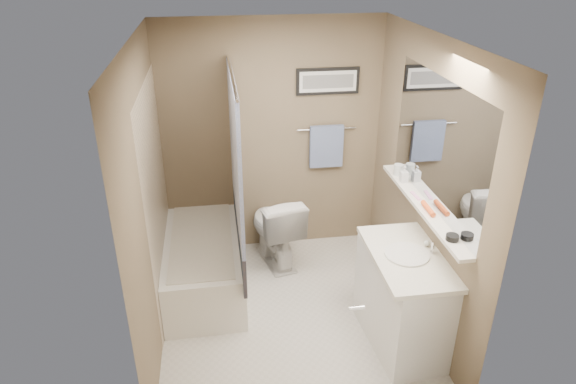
{
  "coord_description": "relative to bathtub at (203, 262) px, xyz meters",
  "views": [
    {
      "loc": [
        -0.55,
        -3.58,
        3.0
      ],
      "look_at": [
        0.0,
        0.15,
        1.15
      ],
      "focal_mm": 32.0,
      "sensor_mm": 36.0,
      "label": 1
    }
  ],
  "objects": [
    {
      "name": "ground",
      "position": [
        0.75,
        -0.58,
        -0.25
      ],
      "size": [
        2.5,
        2.5,
        0.0
      ],
      "primitive_type": "plane",
      "color": "beige",
      "rests_on": "ground"
    },
    {
      "name": "ceiling",
      "position": [
        0.75,
        -0.58,
        2.13
      ],
      "size": [
        2.2,
        2.5,
        0.04
      ],
      "primitive_type": "cube",
      "color": "white",
      "rests_on": "wall_back"
    },
    {
      "name": "wall_back",
      "position": [
        0.75,
        0.65,
        0.95
      ],
      "size": [
        2.2,
        0.04,
        2.4
      ],
      "primitive_type": "cube",
      "color": "brown",
      "rests_on": "ground"
    },
    {
      "name": "wall_front",
      "position": [
        0.75,
        -1.81,
        0.95
      ],
      "size": [
        2.2,
        0.04,
        2.4
      ],
      "primitive_type": "cube",
      "color": "brown",
      "rests_on": "ground"
    },
    {
      "name": "wall_left",
      "position": [
        -0.33,
        -0.58,
        0.95
      ],
      "size": [
        0.04,
        2.5,
        2.4
      ],
      "primitive_type": "cube",
      "color": "brown",
      "rests_on": "ground"
    },
    {
      "name": "wall_right",
      "position": [
        1.83,
        -0.58,
        0.95
      ],
      "size": [
        0.04,
        2.5,
        2.4
      ],
      "primitive_type": "cube",
      "color": "brown",
      "rests_on": "ground"
    },
    {
      "name": "tile_surround",
      "position": [
        -0.34,
        -0.08,
        0.75
      ],
      "size": [
        0.02,
        1.55,
        2.0
      ],
      "primitive_type": "cube",
      "color": "beige",
      "rests_on": "wall_left"
    },
    {
      "name": "curtain_rod",
      "position": [
        0.35,
        -0.08,
        1.8
      ],
      "size": [
        0.02,
        1.55,
        0.02
      ],
      "primitive_type": "cylinder",
      "rotation": [
        1.57,
        0.0,
        0.0
      ],
      "color": "silver",
      "rests_on": "wall_left"
    },
    {
      "name": "curtain_upper",
      "position": [
        0.35,
        -0.08,
        1.15
      ],
      "size": [
        0.03,
        1.45,
        1.28
      ],
      "primitive_type": "cube",
      "color": "silver",
      "rests_on": "curtain_rod"
    },
    {
      "name": "curtain_lower",
      "position": [
        0.35,
        -0.08,
        0.33
      ],
      "size": [
        0.03,
        1.45,
        0.36
      ],
      "primitive_type": "cube",
      "color": "#263347",
      "rests_on": "curtain_rod"
    },
    {
      "name": "mirror",
      "position": [
        1.84,
        -0.73,
        1.37
      ],
      "size": [
        0.02,
        1.6,
        1.0
      ],
      "primitive_type": "cube",
      "color": "silver",
      "rests_on": "wall_right"
    },
    {
      "name": "shelf",
      "position": [
        1.79,
        -0.73,
        0.85
      ],
      "size": [
        0.12,
        1.6,
        0.03
      ],
      "primitive_type": "cube",
      "color": "silver",
      "rests_on": "wall_right"
    },
    {
      "name": "towel_bar",
      "position": [
        1.3,
        0.63,
        1.05
      ],
      "size": [
        0.6,
        0.02,
        0.02
      ],
      "primitive_type": "cylinder",
      "rotation": [
        0.0,
        1.57,
        0.0
      ],
      "color": "silver",
      "rests_on": "wall_back"
    },
    {
      "name": "towel",
      "position": [
        1.3,
        0.61,
        0.87
      ],
      "size": [
        0.34,
        0.05,
        0.44
      ],
      "primitive_type": "cube",
      "color": "#91A7D3",
      "rests_on": "towel_bar"
    },
    {
      "name": "art_frame",
      "position": [
        1.3,
        0.65,
        1.53
      ],
      "size": [
        0.62,
        0.02,
        0.26
      ],
      "primitive_type": "cube",
      "color": "black",
      "rests_on": "wall_back"
    },
    {
      "name": "art_mat",
      "position": [
        1.3,
        0.63,
        1.53
      ],
      "size": [
        0.56,
        0.0,
        0.2
      ],
      "primitive_type": "cube",
      "color": "white",
      "rests_on": "art_frame"
    },
    {
      "name": "art_image",
      "position": [
        1.3,
        0.63,
        1.53
      ],
      "size": [
        0.5,
        0.0,
        0.13
      ],
      "primitive_type": "cube",
      "color": "#595959",
      "rests_on": "art_mat"
    },
    {
      "name": "door",
      "position": [
        1.3,
        -1.83,
        0.75
      ],
      "size": [
        0.8,
        0.02,
        2.0
      ],
      "primitive_type": "cube",
      "color": "silver",
      "rests_on": "wall_front"
    },
    {
      "name": "door_handle",
      "position": [
        0.97,
        -1.77,
        0.75
      ],
      "size": [
        0.1,
        0.02,
        0.02
      ],
      "primitive_type": "cylinder",
      "rotation": [
        0.0,
        1.57,
        0.0
      ],
      "color": "silver",
      "rests_on": "door"
    },
    {
      "name": "bathtub",
      "position": [
        0.0,
        0.0,
        0.0
      ],
      "size": [
        0.72,
        1.51,
        0.5
      ],
      "primitive_type": "cube",
      "rotation": [
        0.0,
        0.0,
        0.02
      ],
      "color": "white",
      "rests_on": "ground"
    },
    {
      "name": "tub_rim",
      "position": [
        -0.0,
        0.0,
        0.25
      ],
      "size": [
        0.56,
        1.36,
        0.02
      ],
      "primitive_type": "cube",
      "color": "silver",
      "rests_on": "bathtub"
    },
    {
      "name": "toilet",
      "position": [
        0.73,
        0.31,
        0.13
      ],
      "size": [
        0.59,
        0.83,
        0.77
      ],
      "primitive_type": "imported",
      "rotation": [
        0.0,
        0.0,
        3.37
      ],
      "color": "white",
      "rests_on": "ground"
    },
    {
      "name": "vanity",
      "position": [
        1.6,
        -1.03,
        0.15
      ],
      "size": [
        0.57,
        0.94,
        0.8
      ],
      "primitive_type": "cube",
      "rotation": [
        0.0,
        0.0,
        0.08
      ],
      "color": "white",
      "rests_on": "ground"
    },
    {
      "name": "countertop",
      "position": [
        1.59,
        -1.03,
        0.57
      ],
      "size": [
        0.54,
        0.96,
        0.04
      ],
      "primitive_type": "cube",
      "color": "silver",
      "rests_on": "vanity"
    },
    {
      "name": "sink_basin",
      "position": [
        1.58,
        -1.03,
        0.6
      ],
      "size": [
        0.34,
        0.34,
        0.01
      ],
      "primitive_type": "cylinder",
      "color": "silver",
      "rests_on": "countertop"
    },
    {
      "name": "faucet_spout",
      "position": [
        1.78,
        -1.03,
        0.64
      ],
      "size": [
        0.02,
        0.02,
        0.1
      ],
      "primitive_type": "cylinder",
      "color": "silver",
      "rests_on": "countertop"
    },
    {
      "name": "faucet_knob",
      "position": [
        1.78,
        -0.93,
        0.62
      ],
      "size": [
        0.05,
        0.05,
        0.05
      ],
      "primitive_type": "sphere",
      "color": "silver",
      "rests_on": "countertop"
    },
    {
      "name": "candle_bowl_near",
      "position": [
        1.79,
        -1.29,
        0.89
      ],
      "size": [
        0.09,
        0.09,
        0.04
      ],
      "primitive_type": "cylinder",
      "color": "black",
      "rests_on": "shelf"
    },
    {
      "name": "hair_brush_front",
      "position": [
        1.79,
        -0.85,
        0.89
      ],
      "size": [
        0.04,
        0.22,
        0.04
      ],
      "primitive_type": "cylinder",
      "rotation": [
        1.57,
        0.0,
        -0.02
      ],
      "color": "#EF5921",
      "rests_on": "shelf"
    },
    {
      "name": "pink_comb",
      "position": [
        1.79,
        -0.59,
        0.87
      ],
      "size": [
        0.04,
        0.16,
        0.01
      ],
      "primitive_type": "cube",
      "rotation": [
        0.0,
        0.0,
        0.08
      ],
      "color": "pink",
      "rests_on": "shelf"
    },
    {
      "name": "glass_jar",
      "position": [
        1.79,
        -0.16,
        0.92
      ],
      "size": [
        0.08,
        0.08,
        0.1
      ],
      "primitive_type": "cylinder",
      "color": "silver",
      "rests_on": "shelf"
    },
    {
      "name": "soap_bottle",
      "position": [
        1.79,
        -0.31,
        0.94
      ],
      "size": [
        0.07,
        0.07,
        0.14
      ],
      "primitive_type": "imported",
      "rotation": [
        0.0,
        0.0,
        -0.02
      ],
      "color": "#999999",
      "rests_on": "shelf"
    }
  ]
}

